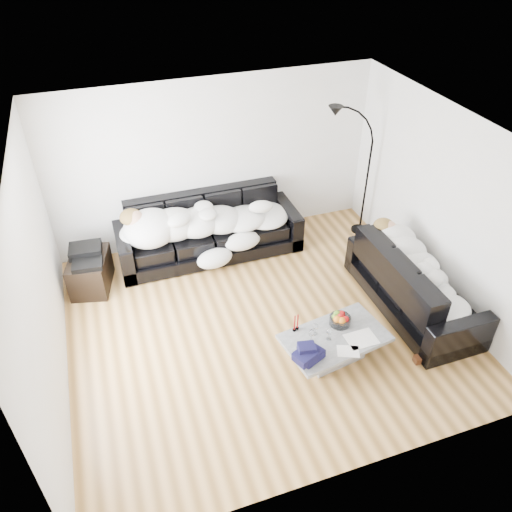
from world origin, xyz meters
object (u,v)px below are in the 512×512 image
object	(u,v)px
sleeper_right	(418,269)
av_cabinet	(90,272)
stereo	(86,254)
candle_left	(295,324)
sofa_right	(415,282)
sleeper_back	(209,218)
wine_glass_c	(329,334)
fruit_bowl	(340,319)
wine_glass_a	(315,329)
wine_glass_b	(311,336)
shoes	(427,352)
candle_right	(298,322)
floor_lamp	(367,178)
sofa_back	(209,228)
coffee_table	(334,347)

from	to	relation	value
sleeper_right	av_cabinet	bearing A→B (deg)	65.56
stereo	candle_left	bearing A→B (deg)	-37.60
sofa_right	sleeper_back	distance (m)	3.09
sleeper_back	wine_glass_c	distance (m)	2.71
fruit_bowl	candle_left	bearing A→B (deg)	173.30
wine_glass_a	wine_glass_b	bearing A→B (deg)	-135.11
sofa_right	shoes	distance (m)	0.99
candle_right	floor_lamp	bearing A→B (deg)	46.20
sleeper_right	candle_left	bearing A→B (deg)	97.89
candle_left	floor_lamp	bearing A→B (deg)	45.76
fruit_bowl	sofa_back	bearing A→B (deg)	112.48
sofa_right	candle_right	size ratio (longest dim) A/B	9.44
coffee_table	fruit_bowl	xyz separation A→B (m)	(0.15, 0.18, 0.26)
stereo	wine_glass_c	bearing A→B (deg)	-37.06
shoes	floor_lamp	xyz separation A→B (m)	(0.57, 2.77, 0.93)
candle_right	av_cabinet	distance (m)	3.13
sofa_right	candle_left	distance (m)	1.86
shoes	fruit_bowl	bearing A→B (deg)	167.62
sofa_right	candle_right	world-z (taller)	sofa_right
sofa_right	coffee_table	distance (m)	1.52
wine_glass_a	sofa_right	bearing A→B (deg)	13.42
coffee_table	wine_glass_b	size ratio (longest dim) A/B	6.75
wine_glass_c	shoes	bearing A→B (deg)	-15.65
candle_left	floor_lamp	size ratio (longest dim) A/B	0.12
candle_right	wine_glass_a	bearing A→B (deg)	-41.39
wine_glass_c	stereo	xyz separation A→B (m)	(-2.59, 2.38, 0.13)
sofa_right	av_cabinet	xyz separation A→B (m)	(-4.10, 1.86, -0.18)
sofa_back	wine_glass_c	world-z (taller)	sofa_back
sofa_back	coffee_table	world-z (taller)	sofa_back
sleeper_back	stereo	size ratio (longest dim) A/B	5.37
sofa_back	wine_glass_b	world-z (taller)	sofa_back
sofa_back	sofa_right	distance (m)	3.12
wine_glass_b	shoes	xyz separation A→B (m)	(1.42, -0.37, -0.40)
stereo	wine_glass_b	bearing A→B (deg)	-39.07
sleeper_back	wine_glass_b	bearing A→B (deg)	-77.76
shoes	wine_glass_c	bearing A→B (deg)	-178.98
shoes	stereo	xyz separation A→B (m)	(-3.80, 2.72, 0.52)
wine_glass_c	candle_right	xyz separation A→B (m)	(-0.28, 0.28, 0.03)
stereo	floor_lamp	bearing A→B (deg)	6.16
sleeper_back	wine_glass_a	xyz separation A→B (m)	(0.65, -2.46, -0.21)
sofa_back	candle_left	bearing A→B (deg)	-79.60
sleeper_back	fruit_bowl	world-z (taller)	sleeper_back
fruit_bowl	wine_glass_c	distance (m)	0.32
sleeper_right	fruit_bowl	bearing A→B (deg)	104.31
candle_right	wine_glass_c	bearing A→B (deg)	-44.40
wine_glass_b	stereo	distance (m)	3.34
wine_glass_b	shoes	world-z (taller)	wine_glass_b
sofa_right	fruit_bowl	bearing A→B (deg)	104.31
wine_glass_b	candle_right	distance (m)	0.25
wine_glass_c	stereo	bearing A→B (deg)	137.35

